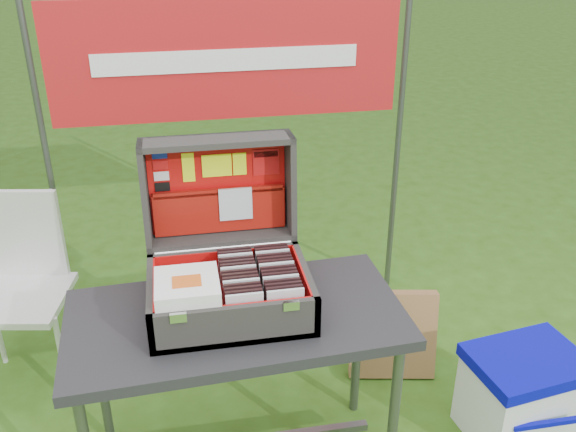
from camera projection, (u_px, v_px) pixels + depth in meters
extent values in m
cube|color=black|center=(236.00, 319.00, 2.16)|extent=(1.16, 0.62, 0.04)
cylinder|color=#59595B|center=(393.00, 425.00, 2.20)|extent=(0.04, 0.04, 0.67)
cylinder|color=#59595B|center=(101.00, 376.00, 2.43)|extent=(0.04, 0.04, 0.67)
cylinder|color=#59595B|center=(357.00, 345.00, 2.60)|extent=(0.04, 0.04, 0.67)
cube|color=#45423E|center=(231.00, 309.00, 2.16)|extent=(0.53, 0.38, 0.02)
cube|color=#45423E|center=(236.00, 326.00, 1.97)|extent=(0.53, 0.02, 0.14)
cube|color=#45423E|center=(225.00, 267.00, 2.29)|extent=(0.53, 0.02, 0.14)
cube|color=#45423E|center=(152.00, 302.00, 2.09)|extent=(0.02, 0.38, 0.14)
cube|color=#45423E|center=(305.00, 287.00, 2.17)|extent=(0.02, 0.38, 0.14)
cube|color=red|center=(231.00, 306.00, 2.15)|extent=(0.49, 0.34, 0.01)
cube|color=silver|center=(178.00, 318.00, 1.91)|extent=(0.05, 0.01, 0.03)
cube|color=silver|center=(291.00, 306.00, 1.96)|extent=(0.05, 0.01, 0.03)
cylinder|color=silver|center=(224.00, 248.00, 2.27)|extent=(0.48, 0.02, 0.02)
cube|color=#45423E|center=(218.00, 185.00, 2.31)|extent=(0.53, 0.05, 0.38)
cube|color=#45423E|center=(216.00, 141.00, 2.19)|extent=(0.53, 0.14, 0.03)
cube|color=#45423E|center=(222.00, 237.00, 2.33)|extent=(0.53, 0.14, 0.03)
cube|color=#45423E|center=(145.00, 196.00, 2.22)|extent=(0.02, 0.17, 0.39)
cube|color=#45423E|center=(290.00, 185.00, 2.30)|extent=(0.02, 0.17, 0.39)
cube|color=red|center=(218.00, 186.00, 2.30)|extent=(0.49, 0.03, 0.33)
cube|color=red|center=(235.00, 321.00, 1.98)|extent=(0.49, 0.01, 0.12)
cube|color=red|center=(225.00, 266.00, 2.27)|extent=(0.49, 0.01, 0.12)
cube|color=red|center=(156.00, 299.00, 2.09)|extent=(0.01, 0.34, 0.12)
cube|color=red|center=(301.00, 284.00, 2.16)|extent=(0.01, 0.34, 0.12)
cube|color=maroon|center=(220.00, 211.00, 2.32)|extent=(0.47, 0.04, 0.15)
cube|color=maroon|center=(219.00, 192.00, 2.28)|extent=(0.46, 0.02, 0.02)
cube|color=silver|center=(236.00, 204.00, 2.30)|extent=(0.12, 0.02, 0.12)
cube|color=#1933B2|center=(159.00, 154.00, 2.21)|extent=(0.05, 0.01, 0.03)
cube|color=red|center=(160.00, 165.00, 2.23)|extent=(0.05, 0.01, 0.03)
cube|color=white|center=(161.00, 176.00, 2.24)|extent=(0.05, 0.01, 0.03)
cube|color=black|center=(162.00, 187.00, 2.26)|extent=(0.05, 0.01, 0.03)
cube|color=#DEF413|center=(188.00, 167.00, 2.25)|extent=(0.04, 0.01, 0.10)
cube|color=#DEF413|center=(217.00, 166.00, 2.27)|extent=(0.10, 0.01, 0.08)
cube|color=#DEF413|center=(240.00, 164.00, 2.28)|extent=(0.05, 0.01, 0.08)
cube|color=red|center=(266.00, 162.00, 2.29)|extent=(0.10, 0.01, 0.10)
cube|color=black|center=(266.00, 154.00, 2.28)|extent=(0.09, 0.00, 0.02)
cube|color=silver|center=(245.00, 312.00, 2.00)|extent=(0.12, 0.01, 0.14)
cube|color=black|center=(244.00, 308.00, 2.02)|extent=(0.12, 0.01, 0.14)
cube|color=black|center=(243.00, 305.00, 2.03)|extent=(0.12, 0.01, 0.14)
cube|color=black|center=(243.00, 301.00, 2.05)|extent=(0.12, 0.01, 0.14)
cube|color=silver|center=(242.00, 297.00, 2.07)|extent=(0.12, 0.01, 0.14)
cube|color=black|center=(241.00, 294.00, 2.09)|extent=(0.12, 0.01, 0.14)
cube|color=black|center=(240.00, 290.00, 2.11)|extent=(0.12, 0.01, 0.14)
cube|color=black|center=(240.00, 287.00, 2.13)|extent=(0.12, 0.01, 0.14)
cube|color=silver|center=(239.00, 284.00, 2.15)|extent=(0.12, 0.01, 0.14)
cube|color=black|center=(238.00, 280.00, 2.16)|extent=(0.12, 0.01, 0.14)
cube|color=black|center=(238.00, 277.00, 2.18)|extent=(0.12, 0.01, 0.14)
cube|color=black|center=(237.00, 274.00, 2.20)|extent=(0.12, 0.01, 0.14)
cube|color=silver|center=(236.00, 271.00, 2.22)|extent=(0.12, 0.01, 0.14)
cube|color=black|center=(235.00, 268.00, 2.24)|extent=(0.12, 0.01, 0.14)
cube|color=black|center=(235.00, 265.00, 2.26)|extent=(0.12, 0.01, 0.14)
cube|color=silver|center=(286.00, 308.00, 2.02)|extent=(0.12, 0.01, 0.14)
cube|color=black|center=(284.00, 304.00, 2.04)|extent=(0.12, 0.01, 0.14)
cube|color=black|center=(283.00, 301.00, 2.06)|extent=(0.12, 0.01, 0.14)
cube|color=black|center=(282.00, 297.00, 2.07)|extent=(0.12, 0.01, 0.14)
cube|color=silver|center=(281.00, 293.00, 2.09)|extent=(0.12, 0.01, 0.14)
cube|color=black|center=(280.00, 290.00, 2.11)|extent=(0.12, 0.01, 0.14)
cube|color=black|center=(279.00, 287.00, 2.13)|extent=(0.12, 0.01, 0.14)
cube|color=black|center=(278.00, 283.00, 2.15)|extent=(0.12, 0.01, 0.14)
cube|color=silver|center=(277.00, 280.00, 2.17)|extent=(0.12, 0.01, 0.14)
cube|color=black|center=(276.00, 277.00, 2.18)|extent=(0.12, 0.01, 0.14)
cube|color=black|center=(275.00, 274.00, 2.20)|extent=(0.12, 0.01, 0.14)
cube|color=black|center=(274.00, 270.00, 2.22)|extent=(0.12, 0.01, 0.14)
cube|color=silver|center=(273.00, 267.00, 2.24)|extent=(0.12, 0.01, 0.14)
cube|color=black|center=(272.00, 264.00, 2.26)|extent=(0.12, 0.01, 0.14)
cube|color=black|center=(271.00, 261.00, 2.28)|extent=(0.12, 0.01, 0.14)
cube|color=white|center=(187.00, 291.00, 2.01)|extent=(0.20, 0.20, 0.00)
cube|color=white|center=(187.00, 290.00, 2.01)|extent=(0.20, 0.20, 0.00)
cube|color=white|center=(187.00, 289.00, 2.01)|extent=(0.20, 0.20, 0.00)
cube|color=white|center=(187.00, 287.00, 2.00)|extent=(0.20, 0.20, 0.00)
cube|color=white|center=(187.00, 286.00, 2.00)|extent=(0.20, 0.20, 0.00)
cube|color=white|center=(187.00, 285.00, 2.00)|extent=(0.20, 0.20, 0.00)
cube|color=white|center=(187.00, 283.00, 2.00)|extent=(0.20, 0.20, 0.00)
cube|color=white|center=(187.00, 282.00, 2.00)|extent=(0.20, 0.20, 0.00)
cube|color=white|center=(187.00, 281.00, 1.99)|extent=(0.20, 0.20, 0.00)
cube|color=#D85919|center=(187.00, 281.00, 1.98)|extent=(0.09, 0.07, 0.00)
cube|color=white|center=(520.00, 400.00, 2.55)|extent=(0.45, 0.36, 0.33)
cube|color=#0506A8|center=(528.00, 362.00, 2.47)|extent=(0.47, 0.39, 0.05)
cube|color=#0506A8|center=(546.00, 424.00, 2.38)|extent=(0.26, 0.02, 0.02)
cube|color=silver|center=(19.00, 299.00, 2.70)|extent=(0.45, 0.45, 0.03)
cube|color=silver|center=(17.00, 234.00, 2.77)|extent=(0.39, 0.10, 0.41)
cylinder|color=silver|center=(63.00, 361.00, 2.68)|extent=(0.02, 0.02, 0.44)
cylinder|color=silver|center=(72.00, 315.00, 2.97)|extent=(0.02, 0.02, 0.44)
cylinder|color=silver|center=(58.00, 233.00, 2.80)|extent=(0.02, 0.02, 0.41)
cube|color=#A56B40|center=(393.00, 334.00, 2.87)|extent=(0.41, 0.21, 0.41)
cylinder|color=#59595B|center=(48.00, 164.00, 2.97)|extent=(0.03, 0.03, 1.70)
cylinder|color=#59595B|center=(398.00, 141.00, 3.25)|extent=(0.03, 0.03, 1.70)
cube|color=#AE1518|center=(227.00, 60.00, 2.90)|extent=(1.60, 0.02, 0.55)
cube|color=white|center=(227.00, 60.00, 2.89)|extent=(1.20, 0.00, 0.10)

